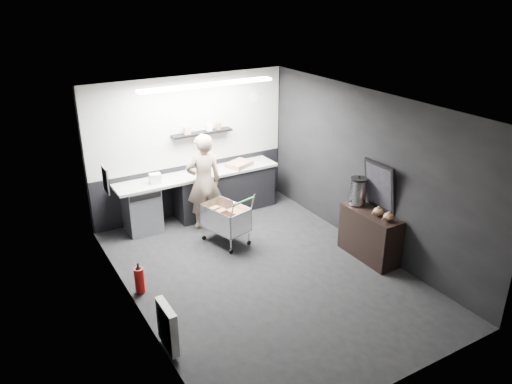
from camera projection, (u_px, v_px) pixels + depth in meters
floor at (264, 274)px, 7.89m from camera, size 5.50×5.50×0.00m
ceiling at (265, 105)px, 6.83m from camera, size 5.50×5.50×0.00m
wall_back at (190, 146)px, 9.54m from camera, size 5.50×0.00×5.50m
wall_front at (402, 286)px, 5.18m from camera, size 5.50×0.00×5.50m
wall_left at (132, 227)px, 6.43m from camera, size 0.00×5.50×5.50m
wall_right at (367, 171)px, 8.29m from camera, size 0.00×5.50×5.50m
kitchen_wall_panel at (189, 121)px, 9.33m from camera, size 3.95×0.02×1.70m
dado_panel at (193, 188)px, 9.86m from camera, size 3.95×0.02×1.00m
floating_shelf at (202, 133)px, 9.43m from camera, size 1.20×0.22×0.04m
wall_clock at (254, 97)px, 9.86m from camera, size 0.20×0.03×0.20m
poster at (105, 180)px, 7.39m from camera, size 0.02×0.30×0.40m
poster_red_band at (105, 175)px, 7.37m from camera, size 0.02×0.22×0.10m
radiator at (167, 327)px, 6.13m from camera, size 0.10×0.50×0.60m
ceiling_strip at (208, 85)px, 8.31m from camera, size 2.40×0.20×0.04m
prep_counter at (206, 193)px, 9.69m from camera, size 3.20×0.61×0.90m
person at (204, 182)px, 9.05m from camera, size 0.71×0.52×1.81m
shopping_cart at (226, 219)px, 8.66m from camera, size 0.72×0.99×0.95m
sideboard at (370, 228)px, 8.20m from camera, size 0.47×1.10×1.64m
fire_extinguisher at (139, 279)px, 7.33m from camera, size 0.14×0.14×0.48m
cardboard_box at (239, 164)px, 9.80m from camera, size 0.56×0.51×0.09m
pink_tub at (201, 168)px, 9.45m from camera, size 0.19×0.19×0.19m
white_container at (155, 178)px, 8.98m from camera, size 0.22×0.18×0.18m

